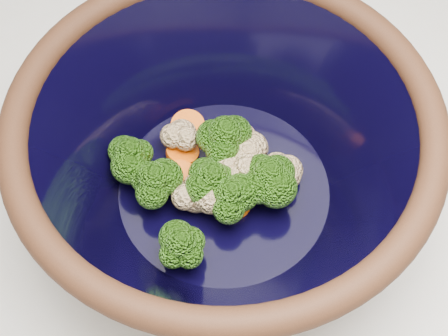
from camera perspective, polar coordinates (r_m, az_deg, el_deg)
name	(u,v)px	position (r m, az deg, el deg)	size (l,w,h in m)	color
mixing_bowl	(224,159)	(0.48, 0.00, 0.84)	(0.35, 0.35, 0.14)	black
vegetable_pile	(212,173)	(0.49, -1.11, -0.48)	(0.14, 0.14, 0.05)	#608442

